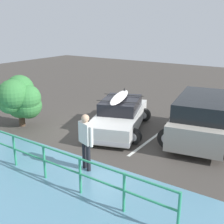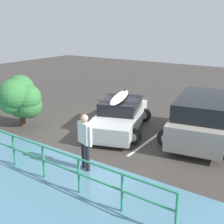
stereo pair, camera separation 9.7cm
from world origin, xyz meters
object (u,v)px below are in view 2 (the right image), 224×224
(sedan_car, at_px, (120,115))
(bush_near_left, at_px, (21,98))
(person_bystander, at_px, (85,137))
(suv_car, at_px, (202,118))

(sedan_car, bearing_deg, bush_near_left, 30.76)
(sedan_car, xyz_separation_m, person_bystander, (-1.00, 3.59, 0.46))
(suv_car, distance_m, bush_near_left, 7.57)
(suv_car, height_order, bush_near_left, bush_near_left)
(bush_near_left, bearing_deg, person_bystander, 163.55)
(person_bystander, distance_m, bush_near_left, 4.91)
(suv_car, distance_m, person_bystander, 4.88)
(sedan_car, relative_size, bush_near_left, 2.07)
(sedan_car, bearing_deg, suv_car, -167.38)
(sedan_car, distance_m, suv_car, 3.37)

